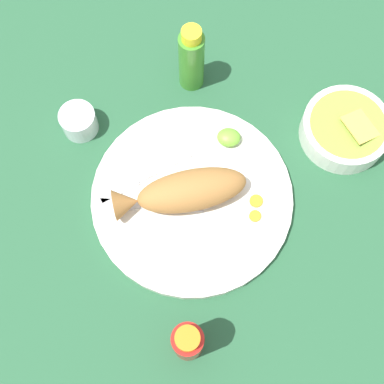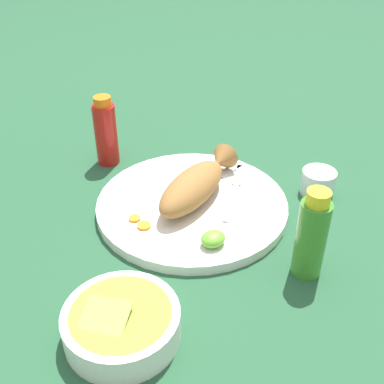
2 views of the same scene
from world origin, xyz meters
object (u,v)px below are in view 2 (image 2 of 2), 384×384
at_px(fried_fish, 196,184).
at_px(fork_near, 216,178).
at_px(main_plate, 192,205).
at_px(hot_sauce_bottle_green, 311,236).
at_px(guacamole_bowl, 122,323).
at_px(hot_sauce_bottle_red, 106,132).
at_px(salt_cup, 318,183).
at_px(fork_far, 235,188).

relative_size(fried_fish, fork_near, 1.23).
height_order(main_plate, hot_sauce_bottle_green, hot_sauce_bottle_green).
xyz_separation_m(fried_fish, guacamole_bowl, (0.27, 0.15, -0.02)).
height_order(fried_fish, guacamole_bowl, fried_fish).
height_order(fork_near, hot_sauce_bottle_red, hot_sauce_bottle_red).
distance_m(hot_sauce_bottle_green, guacamole_bowl, 0.30).
relative_size(fork_near, guacamole_bowl, 1.20).
bearing_deg(hot_sauce_bottle_green, guacamole_bowl, -17.66).
bearing_deg(salt_cup, hot_sauce_bottle_green, 31.22).
distance_m(fork_far, guacamole_bowl, 0.36).
xyz_separation_m(hot_sauce_bottle_red, guacamole_bowl, (0.24, 0.39, -0.04)).
xyz_separation_m(main_plate, hot_sauce_bottle_green, (-0.02, 0.23, 0.06)).
relative_size(fork_near, hot_sauce_bottle_red, 1.28).
distance_m(fried_fish, salt_cup, 0.23).
height_order(fried_fish, hot_sauce_bottle_red, hot_sauce_bottle_red).
bearing_deg(main_plate, salt_cup, 150.46).
bearing_deg(salt_cup, main_plate, -29.54).
distance_m(fried_fish, fork_near, 0.08).
height_order(fork_far, guacamole_bowl, guacamole_bowl).
distance_m(fried_fish, hot_sauce_bottle_green, 0.24).
distance_m(main_plate, fried_fish, 0.04).
bearing_deg(fork_near, hot_sauce_bottle_red, 112.71).
bearing_deg(fork_near, main_plate, -165.37).
distance_m(hot_sauce_bottle_red, salt_cup, 0.43).
bearing_deg(fork_near, salt_cup, -50.59).
distance_m(fork_far, salt_cup, 0.16).
height_order(fork_far, hot_sauce_bottle_red, hot_sauce_bottle_red).
relative_size(hot_sauce_bottle_green, salt_cup, 2.33).
distance_m(fork_near, salt_cup, 0.19).
bearing_deg(salt_cup, fork_near, -48.65).
bearing_deg(fried_fish, fork_far, 142.29).
relative_size(hot_sauce_bottle_red, hot_sauce_bottle_green, 0.98).
bearing_deg(guacamole_bowl, fork_near, -153.42).
relative_size(main_plate, hot_sauce_bottle_green, 2.31).
xyz_separation_m(hot_sauce_bottle_red, hot_sauce_bottle_green, (-0.04, 0.47, 0.00)).
distance_m(fork_near, hot_sauce_bottle_red, 0.24).
bearing_deg(hot_sauce_bottle_red, salt_cup, 122.11).
relative_size(fork_far, hot_sauce_bottle_red, 1.11).
bearing_deg(hot_sauce_bottle_green, fried_fish, -87.98).
distance_m(main_plate, guacamole_bowl, 0.30).
relative_size(hot_sauce_bottle_green, guacamole_bowl, 0.96).
height_order(main_plate, fork_far, fork_far).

